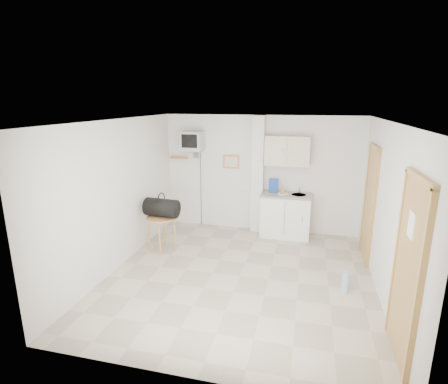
% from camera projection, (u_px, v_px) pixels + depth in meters
% --- Properties ---
extents(ground, '(4.50, 4.50, 0.00)m').
position_uv_depth(ground, '(240.00, 276.00, 5.72)').
color(ground, '#BCAD97').
rests_on(ground, ground).
extents(room_envelope, '(4.24, 4.54, 2.55)m').
position_uv_depth(room_envelope, '(257.00, 185.00, 5.35)').
color(room_envelope, white).
rests_on(room_envelope, ground).
extents(kitchenette, '(1.03, 0.58, 2.10)m').
position_uv_depth(kitchenette, '(286.00, 199.00, 7.26)').
color(kitchenette, white).
rests_on(kitchenette, ground).
extents(crt_television, '(0.44, 0.45, 2.15)m').
position_uv_depth(crt_television, '(193.00, 142.00, 7.46)').
color(crt_television, slate).
rests_on(crt_television, ground).
extents(round_table, '(0.57, 0.57, 0.67)m').
position_uv_depth(round_table, '(161.00, 222.00, 6.59)').
color(round_table, '#AF6F43').
rests_on(round_table, ground).
extents(duffel_bag, '(0.66, 0.41, 0.47)m').
position_uv_depth(duffel_bag, '(162.00, 208.00, 6.54)').
color(duffel_bag, black).
rests_on(duffel_bag, round_table).
extents(water_bottle, '(0.11, 0.11, 0.34)m').
position_uv_depth(water_bottle, '(346.00, 282.00, 5.22)').
color(water_bottle, '#9DB2CE').
rests_on(water_bottle, ground).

